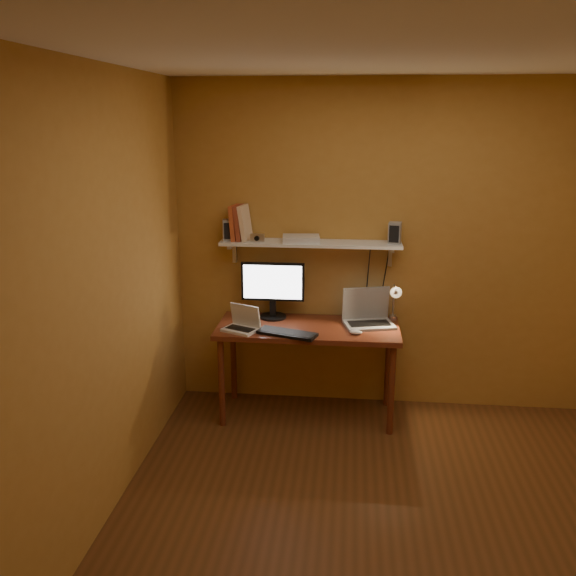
# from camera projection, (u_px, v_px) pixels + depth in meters

# --- Properties ---
(room) EXTENTS (3.44, 3.24, 2.64)m
(room) POSITION_uv_depth(u_px,v_px,m) (406.00, 312.00, 3.26)
(room) COLOR #5D3217
(room) RESTS_ON ground
(desk) EXTENTS (1.40, 0.60, 0.75)m
(desk) POSITION_uv_depth(u_px,v_px,m) (308.00, 337.00, 4.72)
(desk) COLOR #632D17
(desk) RESTS_ON ground
(wall_shelf) EXTENTS (1.40, 0.25, 0.21)m
(wall_shelf) POSITION_uv_depth(u_px,v_px,m) (311.00, 244.00, 4.72)
(wall_shelf) COLOR silver
(wall_shelf) RESTS_ON room
(monitor) EXTENTS (0.50, 0.21, 0.45)m
(monitor) POSITION_uv_depth(u_px,v_px,m) (273.00, 287.00, 4.83)
(monitor) COLOR black
(monitor) RESTS_ON desk
(laptop) EXTENTS (0.42, 0.35, 0.28)m
(laptop) POSITION_uv_depth(u_px,v_px,m) (368.00, 315.00, 4.73)
(laptop) COLOR gray
(laptop) RESTS_ON desk
(netbook) EXTENTS (0.30, 0.27, 0.19)m
(netbook) POSITION_uv_depth(u_px,v_px,m) (243.00, 323.00, 4.60)
(netbook) COLOR silver
(netbook) RESTS_ON desk
(keyboard) EXTENTS (0.47, 0.28, 0.02)m
(keyboard) POSITION_uv_depth(u_px,v_px,m) (287.00, 333.00, 4.50)
(keyboard) COLOR black
(keyboard) RESTS_ON desk
(mouse) EXTENTS (0.10, 0.07, 0.03)m
(mouse) POSITION_uv_depth(u_px,v_px,m) (356.00, 332.00, 4.51)
(mouse) COLOR silver
(mouse) RESTS_ON desk
(desk_lamp) EXTENTS (0.09, 0.23, 0.38)m
(desk_lamp) POSITION_uv_depth(u_px,v_px,m) (395.00, 298.00, 4.69)
(desk_lamp) COLOR silver
(desk_lamp) RESTS_ON desk
(speaker_left) EXTENTS (0.11, 0.11, 0.16)m
(speaker_left) POSITION_uv_depth(u_px,v_px,m) (229.00, 230.00, 4.74)
(speaker_left) COLOR gray
(speaker_left) RESTS_ON wall_shelf
(speaker_right) EXTENTS (0.11, 0.11, 0.16)m
(speaker_right) POSITION_uv_depth(u_px,v_px,m) (395.00, 233.00, 4.61)
(speaker_right) COLOR gray
(speaker_right) RESTS_ON wall_shelf
(books) EXTENTS (0.17, 0.19, 0.28)m
(books) POSITION_uv_depth(u_px,v_px,m) (240.00, 223.00, 4.74)
(books) COLOR #BD4F2A
(books) RESTS_ON wall_shelf
(shelf_camera) EXTENTS (0.11, 0.05, 0.06)m
(shelf_camera) POSITION_uv_depth(u_px,v_px,m) (257.00, 238.00, 4.69)
(shelf_camera) COLOR silver
(shelf_camera) RESTS_ON wall_shelf
(router) EXTENTS (0.30, 0.22, 0.05)m
(router) POSITION_uv_depth(u_px,v_px,m) (301.00, 239.00, 4.70)
(router) COLOR silver
(router) RESTS_ON wall_shelf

